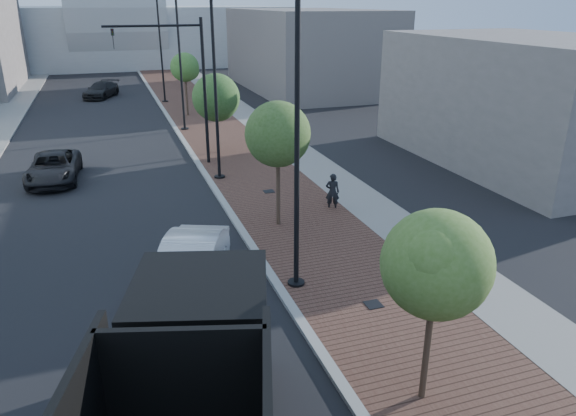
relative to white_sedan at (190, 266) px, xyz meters
name	(u,v)px	position (x,y,z in m)	size (l,w,h in m)	color
sidewalk	(209,112)	(6.19, 29.00, -0.78)	(7.00, 140.00, 0.12)	#4C2D23
concrete_strip	(240,110)	(8.89, 29.00, -0.77)	(2.40, 140.00, 0.13)	slate
curb	(167,115)	(2.69, 29.00, -0.77)	(0.30, 140.00, 0.14)	gray
white_sedan	(190,266)	(0.00, 0.00, 0.00)	(1.78, 5.09, 1.68)	silver
dark_car_mid	(54,167)	(-4.90, 13.62, -0.12)	(2.39, 5.19, 1.44)	black
dark_car_far	(101,90)	(-2.21, 39.92, -0.11)	(2.05, 5.04, 1.46)	black
pedestrian	(332,192)	(7.16, 5.05, 0.01)	(0.62, 0.41, 1.70)	black
streetlight_1	(293,160)	(3.17, -1.00, 3.50)	(1.44, 0.56, 9.21)	black
streetlight_2	(215,87)	(3.29, 11.00, 3.98)	(1.72, 0.56, 9.28)	black
streetlight_3	(179,69)	(3.17, 23.00, 3.50)	(1.44, 0.56, 9.21)	black
streetlight_4	(161,49)	(3.29, 35.00, 3.98)	(1.72, 0.56, 9.28)	black
traffic_mast	(187,77)	(2.39, 14.00, 4.14)	(5.09, 0.20, 8.00)	black
tree_0	(438,264)	(4.33, -6.98, 2.73)	(2.43, 2.39, 4.78)	#382619
tree_1	(279,134)	(4.33, 4.02, 3.07)	(2.61, 2.60, 5.22)	#382619
tree_2	(217,98)	(4.33, 16.02, 2.59)	(2.83, 2.83, 4.86)	#382619
tree_3	(185,67)	(4.33, 28.02, 3.06)	(2.32, 2.26, 5.05)	#382619
convention_center	(114,21)	(0.69, 74.00, 5.17)	(50.00, 30.00, 50.00)	#9CA3A5
commercial_block_ne	(306,50)	(18.69, 39.00, 3.16)	(12.00, 22.00, 8.00)	slate
commercial_block_e	(525,101)	(20.69, 9.00, 2.66)	(10.00, 16.00, 7.00)	#675F5C
utility_cover_1	(373,304)	(5.09, -3.00, -0.71)	(0.50, 0.50, 0.02)	black
utility_cover_2	(269,191)	(5.09, 8.00, -0.71)	(0.50, 0.50, 0.02)	black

